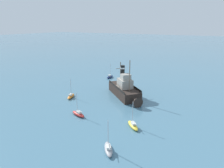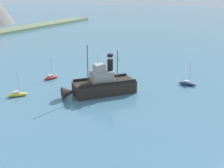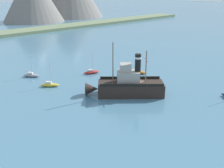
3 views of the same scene
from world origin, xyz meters
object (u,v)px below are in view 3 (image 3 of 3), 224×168
sailboat_orange (139,72)px  sailboat_grey (31,75)px  sailboat_yellow (50,85)px  old_tugboat (127,86)px  sailboat_red (91,72)px

sailboat_orange → sailboat_grey: same height
sailboat_yellow → sailboat_grey: (0.38, 8.30, 0.00)m
sailboat_yellow → sailboat_grey: same height
sailboat_orange → sailboat_grey: (-19.40, 14.71, 0.00)m
old_tugboat → sailboat_red: 15.28m
sailboat_yellow → sailboat_grey: 8.31m
sailboat_orange → sailboat_red: size_ratio=1.00×
sailboat_red → sailboat_yellow: (-11.66, -0.95, 0.00)m
sailboat_orange → sailboat_yellow: bearing=162.0°
sailboat_red → sailboat_grey: 13.47m
old_tugboat → sailboat_grey: bearing=109.4°
old_tugboat → sailboat_red: (3.49, 14.81, -1.40)m
old_tugboat → sailboat_grey: size_ratio=2.63×
old_tugboat → sailboat_orange: old_tugboat is taller
old_tugboat → sailboat_red: old_tugboat is taller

